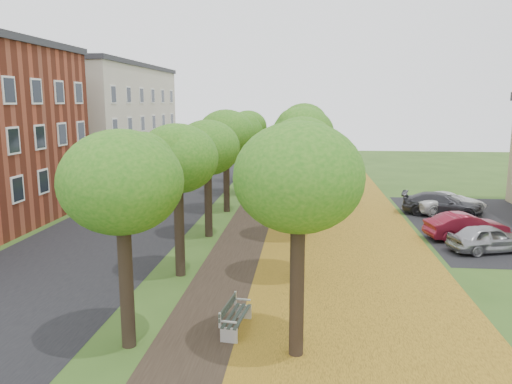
% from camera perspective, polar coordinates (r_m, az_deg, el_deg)
% --- Properties ---
extents(ground, '(120.00, 120.00, 0.00)m').
position_cam_1_polar(ground, '(14.94, -5.93, -17.46)').
color(ground, '#2D4C19').
rests_on(ground, ground).
extents(street_asphalt, '(8.00, 70.00, 0.01)m').
position_cam_1_polar(street_asphalt, '(30.56, -14.13, -3.16)').
color(street_asphalt, black).
rests_on(street_asphalt, ground).
extents(footpath, '(3.20, 70.00, 0.01)m').
position_cam_1_polar(footpath, '(28.91, 0.03, -3.60)').
color(footpath, black).
rests_on(footpath, ground).
extents(leaf_verge, '(7.50, 70.00, 0.01)m').
position_cam_1_polar(leaf_verge, '(28.87, 9.98, -3.78)').
color(leaf_verge, '#B38321').
rests_on(leaf_verge, ground).
extents(parking_lot, '(9.00, 16.00, 0.01)m').
position_cam_1_polar(parking_lot, '(31.63, 25.41, -3.40)').
color(parking_lot, black).
rests_on(parking_lot, ground).
extents(tree_row_west, '(3.58, 33.58, 6.20)m').
position_cam_1_polar(tree_row_west, '(28.47, -4.40, 5.61)').
color(tree_row_west, black).
rests_on(tree_row_west, ground).
extents(tree_row_east, '(3.58, 33.58, 6.20)m').
position_cam_1_polar(tree_row_east, '(28.03, 5.35, 5.53)').
color(tree_row_east, black).
rests_on(tree_row_east, ground).
extents(building_cream, '(10.30, 20.30, 10.40)m').
position_cam_1_polar(building_cream, '(50.04, -17.75, 7.81)').
color(building_cream, beige).
rests_on(building_cream, ground).
extents(bench, '(0.78, 1.92, 0.88)m').
position_cam_1_polar(bench, '(15.79, -2.46, -13.96)').
color(bench, '#262F2A').
rests_on(bench, ground).
extents(car_silver, '(4.09, 2.57, 1.30)m').
position_cam_1_polar(car_silver, '(25.81, 25.07, -4.82)').
color(car_silver, '#9E9EA2').
rests_on(car_silver, ground).
extents(car_red, '(4.29, 2.21, 1.35)m').
position_cam_1_polar(car_red, '(27.61, 22.91, -3.66)').
color(car_red, maroon).
rests_on(car_red, ground).
extents(car_grey, '(5.09, 3.09, 1.38)m').
position_cam_1_polar(car_grey, '(32.98, 20.43, -1.30)').
color(car_grey, '#2E2E33').
rests_on(car_grey, ground).
extents(car_white, '(5.29, 3.71, 1.34)m').
position_cam_1_polar(car_white, '(33.83, 21.10, -1.10)').
color(car_white, silver).
rests_on(car_white, ground).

